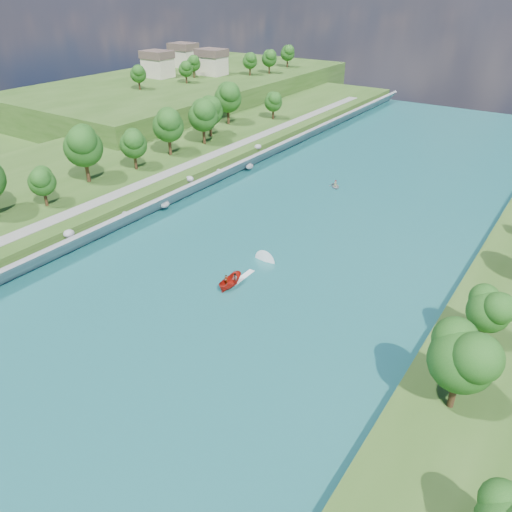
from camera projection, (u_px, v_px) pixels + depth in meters
The scene contains 11 objects.
ground at pixel (194, 311), 65.57m from camera, with size 260.00×260.00×0.00m, color #2D5119.
river_water at pixel (275, 251), 79.98m from camera, with size 55.00×240.00×0.10m, color #18585B.
berm_west at pixel (73, 179), 103.75m from camera, with size 45.00×240.00×3.50m, color #2D5119.
ridge_west at pixel (190, 90), 172.51m from camera, with size 60.00×120.00×9.00m, color #2D5119.
riprap_bank at pixel (154, 206), 91.35m from camera, with size 4.39×236.00×4.28m.
riverside_path at pixel (130, 189), 94.26m from camera, with size 3.00×200.00×0.10m, color gray.
ridge_houses at pixel (185, 60), 174.86m from camera, with size 29.50×29.50×8.40m.
trees_west at pixel (46, 165), 88.03m from camera, with size 16.42×152.94×13.09m.
trees_ridge at pixel (231, 63), 167.97m from camera, with size 21.78×67.41×9.38m.
motorboat at pixel (235, 278), 71.13m from camera, with size 3.60×19.09×2.07m.
raft at pixel (335, 186), 104.01m from camera, with size 3.66×3.75×1.61m.
Camera 1 is at (37.02, -39.76, 38.32)m, focal length 35.00 mm.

